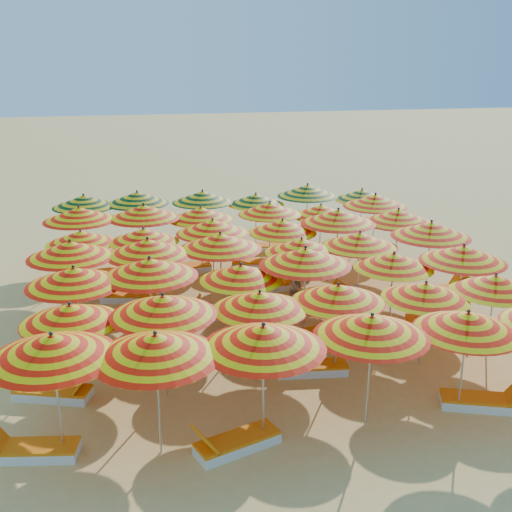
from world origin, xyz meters
name	(u,v)px	position (x,y,z in m)	size (l,w,h in m)	color
ground	(259,312)	(0.00, 0.00, 0.00)	(120.00, 120.00, 0.00)	#ECBA69
umbrella_0	(52,347)	(-5.14, -6.11, 2.29)	(3.19, 3.19, 2.60)	silver
umbrella_1	(156,346)	(-3.28, -6.43, 2.28)	(2.50, 2.50, 2.59)	silver
umbrella_2	(263,337)	(-1.25, -6.44, 2.28)	(2.49, 2.49, 2.59)	silver
umbrella_3	(372,326)	(1.02, -6.23, 2.20)	(2.49, 2.49, 2.50)	silver
umbrella_4	(467,322)	(3.13, -6.21, 2.10)	(2.78, 2.78, 2.39)	silver
umbrella_6	(70,314)	(-5.00, -4.02, 2.05)	(2.21, 2.21, 2.33)	silver
umbrella_7	(163,306)	(-3.02, -4.30, 2.20)	(2.46, 2.46, 2.50)	silver
umbrella_8	(260,301)	(-0.84, -4.13, 2.06)	(2.82, 2.82, 2.34)	silver
umbrella_9	(338,293)	(1.04, -4.05, 2.07)	(2.41, 2.41, 2.36)	silver
umbrella_10	(426,291)	(3.23, -4.07, 1.97)	(2.23, 2.23, 2.24)	silver
umbrella_11	(495,283)	(5.08, -4.03, 2.02)	(2.51, 2.51, 2.29)	silver
umbrella_12	(74,277)	(-5.03, -2.07, 2.22)	(2.58, 2.58, 2.52)	silver
umbrella_13	(150,267)	(-3.20, -1.89, 2.27)	(2.63, 2.63, 2.58)	silver
umbrella_14	(241,273)	(-0.89, -1.99, 2.00)	(2.50, 2.50, 2.28)	silver
umbrella_15	(305,257)	(0.85, -1.87, 2.28)	(2.78, 2.78, 2.59)	silver
umbrella_16	(394,261)	(3.30, -1.95, 2.03)	(2.85, 2.85, 2.31)	silver
umbrella_17	(463,254)	(5.20, -2.21, 2.19)	(2.51, 2.51, 2.49)	silver
umbrella_18	(70,250)	(-5.27, 0.11, 2.25)	(2.66, 2.66, 2.55)	silver
umbrella_19	(148,247)	(-3.18, -0.02, 2.23)	(2.60, 2.60, 2.53)	silver
umbrella_20	(220,241)	(-1.12, 0.13, 2.23)	(2.87, 2.87, 2.54)	silver
umbrella_21	(302,246)	(1.25, -0.06, 2.01)	(2.84, 2.84, 2.28)	silver
umbrella_22	(360,240)	(2.99, -0.15, 2.12)	(2.54, 2.54, 2.40)	silver
umbrella_23	(431,230)	(5.32, 0.00, 2.26)	(3.05, 3.05, 2.57)	silver
umbrella_24	(81,237)	(-5.14, 2.16, 2.00)	(2.69, 2.69, 2.27)	silver
umbrella_25	(143,235)	(-3.25, 1.89, 2.03)	(2.54, 2.54, 2.31)	silver
umbrella_26	(213,227)	(-1.10, 1.98, 2.16)	(2.36, 2.36, 2.46)	silver
umbrella_27	(282,226)	(1.15, 1.93, 2.06)	(2.48, 2.48, 2.35)	silver
umbrella_28	(338,217)	(3.01, 1.93, 2.29)	(3.06, 3.06, 2.60)	silver
umbrella_29	(398,216)	(5.10, 1.94, 2.20)	(2.94, 2.94, 2.50)	silver
umbrella_30	(79,214)	(-5.27, 4.09, 2.25)	(2.86, 2.86, 2.56)	silver
umbrella_31	(144,212)	(-3.16, 3.97, 2.26)	(3.13, 3.13, 2.57)	silver
umbrella_32	(201,214)	(-1.24, 3.96, 2.10)	(2.96, 2.96, 2.39)	silver
umbrella_33	(270,209)	(1.23, 4.18, 2.10)	(2.45, 2.45, 2.39)	silver
umbrella_34	(321,211)	(3.06, 4.01, 1.98)	(2.66, 2.66, 2.25)	silver
umbrella_35	(375,201)	(5.19, 4.23, 2.20)	(2.50, 2.50, 2.50)	silver
umbrella_36	(84,201)	(-5.26, 6.41, 2.16)	(2.39, 2.39, 2.45)	silver
umbrella_37	(137,198)	(-3.32, 6.42, 2.19)	(2.81, 2.81, 2.49)	silver
umbrella_38	(202,197)	(-0.90, 6.29, 2.15)	(2.74, 2.74, 2.44)	silver
umbrella_39	(256,199)	(1.11, 6.08, 2.01)	(2.73, 2.73, 2.29)	silver
umbrella_40	(308,191)	(3.21, 6.32, 2.21)	(3.09, 3.09, 2.51)	silver
umbrella_41	(362,195)	(5.35, 6.05, 2.01)	(2.72, 2.72, 2.29)	silver
lounger_0	(31,450)	(-5.74, -6.10, 0.15)	(1.80, 0.85, 0.69)	white
lounger_1	(235,443)	(-1.84, -6.64, 0.15)	(1.83, 1.14, 0.69)	white
lounger_2	(483,401)	(3.73, -6.18, 0.15)	(1.83, 1.13, 0.69)	white
lounger_4	(55,392)	(-5.50, -3.93, 0.15)	(1.83, 1.11, 0.69)	white
lounger_5	(310,367)	(0.45, -3.93, 0.15)	(1.79, 0.78, 0.69)	white
lounger_6	(326,331)	(1.45, -2.02, 0.15)	(1.83, 1.06, 0.69)	white
lounger_7	(438,323)	(4.69, -2.12, 0.15)	(1.82, 1.17, 0.69)	white
lounger_8	(95,321)	(-4.77, -0.07, 0.15)	(1.81, 0.89, 0.69)	white
lounger_9	(172,314)	(-2.58, -0.04, 0.15)	(1.81, 0.88, 0.69)	white
lounger_10	(205,311)	(-1.62, 0.05, 0.15)	(1.82, 1.23, 0.69)	white
lounger_11	(318,301)	(1.84, 0.12, 0.15)	(1.81, 0.89, 0.69)	white
lounger_12	(440,291)	(5.91, 0.17, 0.15)	(1.79, 0.80, 0.69)	white
lounger_13	(102,291)	(-4.63, 2.30, 0.15)	(1.83, 1.10, 0.69)	white
lounger_14	(128,296)	(-3.85, 1.67, 0.15)	(1.82, 0.94, 0.69)	white
lounger_15	(268,285)	(0.65, 1.75, 0.15)	(1.74, 0.60, 0.69)	white
lounger_16	(99,274)	(-4.77, 3.93, 0.15)	(1.80, 0.85, 0.69)	white
lounger_17	(185,268)	(-1.84, 4.02, 0.15)	(1.79, 0.77, 0.69)	white
lounger_18	(254,263)	(0.64, 4.02, 0.15)	(1.80, 0.83, 0.69)	white
lounger_19	(272,247)	(1.71, 5.83, 0.15)	(1.81, 0.90, 0.69)	white
beachgoer_b	(299,285)	(1.20, -0.01, 0.77)	(0.75, 0.58, 1.54)	tan
beachgoer_a	(355,310)	(2.25, -2.04, 0.73)	(0.53, 0.35, 1.46)	tan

